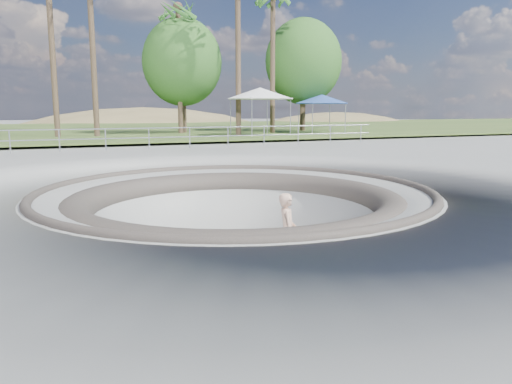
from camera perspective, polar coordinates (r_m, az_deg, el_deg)
ground at (r=13.01m, az=-2.38°, el=0.17°), size 180.00×180.00×0.00m
skate_bowl at (r=13.43m, az=-2.33°, el=-7.55°), size 14.00×14.00×4.10m
grass_strip at (r=46.31m, az=-17.10°, el=6.83°), size 180.00×36.00×0.12m
distant_hills at (r=70.31m, az=-15.58°, el=1.78°), size 103.20×45.00×28.60m
safety_railing at (r=24.50m, az=-12.13°, el=6.03°), size 25.00×0.06×1.03m
skateboard at (r=12.64m, az=3.52°, el=-8.67°), size 0.93×0.50×0.09m
skater at (r=12.37m, az=3.57°, el=-4.42°), size 0.64×0.79×1.89m
canopy_white at (r=34.43m, az=0.47°, el=11.20°), size 6.28×6.28×3.20m
canopy_blue at (r=38.54m, az=7.53°, el=10.47°), size 5.60×5.60×2.84m
palm_d at (r=37.87m, az=-8.90°, el=19.37°), size 2.60×2.60×9.79m
bushy_tree_mid at (r=38.41m, az=-8.44°, el=14.47°), size 5.90×5.36×8.51m
bushy_tree_right at (r=41.67m, az=5.44°, el=14.60°), size 6.27×5.70×9.05m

